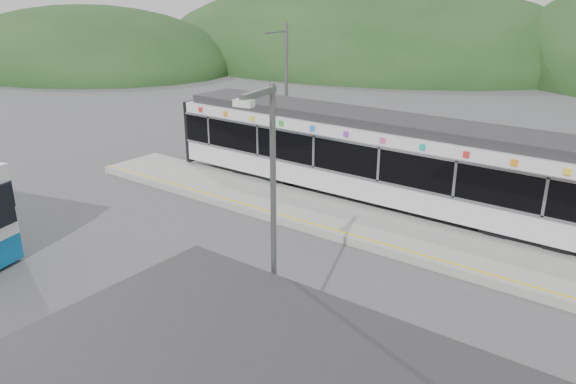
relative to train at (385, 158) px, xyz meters
The scene contains 7 objects.
ground 6.34m from the train, 90.32° to the right, with size 120.00×120.00×0.00m, color #4C4C4F.
hills 6.53m from the train, ahead, with size 146.00×149.00×26.00m.
platform 3.31m from the train, 90.71° to the right, with size 26.00×3.20×0.30m, color #9E9E99.
yellow_line 4.37m from the train, 90.48° to the right, with size 26.00×0.10×0.01m, color yellow.
train is the anchor object (origin of this frame).
catenary_mast_west 7.65m from the train, 159.97° to the left, with size 0.18×1.80×7.00m.
lamp_post 12.47m from the train, 73.73° to the right, with size 0.38×1.20×6.84m.
Camera 1 is at (10.04, -13.91, 8.47)m, focal length 35.00 mm.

